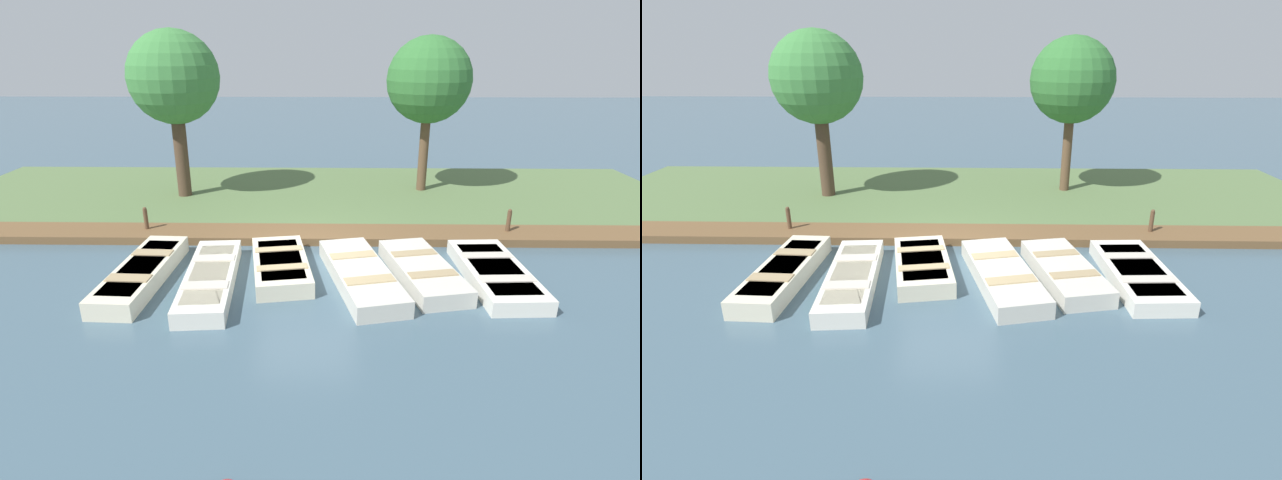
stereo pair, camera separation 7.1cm
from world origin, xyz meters
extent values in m
plane|color=#425B6B|center=(0.00, 0.00, 0.00)|extent=(80.00, 80.00, 0.00)
cube|color=#567042|center=(-5.00, 0.00, 0.09)|extent=(8.00, 24.00, 0.17)
cube|color=brown|center=(-1.55, 0.00, 0.10)|extent=(1.17, 22.28, 0.21)
cube|color=beige|center=(1.12, -3.51, 0.19)|extent=(3.56, 1.10, 0.39)
cube|color=teal|center=(1.12, -3.51, 0.37)|extent=(2.92, 0.86, 0.03)
cube|color=tan|center=(1.79, -3.54, 0.40)|extent=(0.39, 0.89, 0.03)
cube|color=tan|center=(0.45, -3.48, 0.40)|extent=(0.39, 0.89, 0.03)
cube|color=silver|center=(1.33, -1.97, 0.17)|extent=(3.66, 1.28, 0.35)
cube|color=beige|center=(1.33, -1.97, 0.34)|extent=(3.00, 1.01, 0.03)
cube|color=beige|center=(2.01, -1.91, 0.36)|extent=(0.43, 0.94, 0.03)
cube|color=beige|center=(0.65, -2.02, 0.36)|extent=(0.43, 0.94, 0.03)
cube|color=beige|center=(0.65, -0.52, 0.18)|extent=(2.89, 1.63, 0.37)
cube|color=#994C33|center=(0.65, -0.52, 0.35)|extent=(2.37, 1.29, 0.03)
cube|color=tan|center=(1.16, -0.44, 0.38)|extent=(0.45, 1.13, 0.03)
cube|color=tan|center=(0.14, -0.61, 0.38)|extent=(0.45, 1.13, 0.03)
cube|color=beige|center=(1.12, 1.26, 0.19)|extent=(3.59, 1.85, 0.37)
cube|color=beige|center=(1.12, 1.26, 0.36)|extent=(2.93, 1.47, 0.03)
cube|color=tan|center=(1.75, 1.40, 0.39)|extent=(0.56, 1.08, 0.03)
cube|color=tan|center=(0.48, 1.12, 0.39)|extent=(0.56, 1.08, 0.03)
cube|color=beige|center=(0.87, 2.64, 0.18)|extent=(3.16, 1.68, 0.36)
cube|color=#6B7F51|center=(0.87, 2.64, 0.35)|extent=(2.59, 1.33, 0.03)
cube|color=tan|center=(1.43, 2.75, 0.38)|extent=(0.49, 1.07, 0.03)
cube|color=tan|center=(0.31, 2.53, 0.38)|extent=(0.49, 1.07, 0.03)
cube|color=silver|center=(0.95, 4.22, 0.16)|extent=(3.30, 1.39, 0.33)
cube|color=#6B7F51|center=(0.95, 4.22, 0.32)|extent=(2.70, 1.09, 0.03)
cube|color=beige|center=(1.56, 4.25, 0.34)|extent=(0.38, 1.16, 0.03)
cube|color=beige|center=(0.33, 4.19, 0.34)|extent=(0.38, 1.16, 0.03)
cylinder|color=brown|center=(-1.65, -4.35, 0.38)|extent=(0.11, 0.11, 0.75)
sphere|color=brown|center=(-1.65, -4.35, 0.77)|extent=(0.10, 0.10, 0.10)
cylinder|color=brown|center=(-1.65, 5.34, 0.38)|extent=(0.11, 0.11, 0.75)
sphere|color=brown|center=(-1.65, 5.34, 0.77)|extent=(0.10, 0.10, 0.10)
cylinder|color=#4C3828|center=(-5.01, -4.22, 1.57)|extent=(0.43, 0.43, 3.14)
sphere|color=#3D7F3D|center=(-5.01, -4.22, 3.92)|extent=(2.82, 2.82, 2.82)
cylinder|color=brown|center=(-5.83, 3.74, 1.52)|extent=(0.31, 0.31, 3.04)
sphere|color=#337033|center=(-5.83, 3.74, 3.79)|extent=(2.72, 2.72, 2.72)
camera|label=1|loc=(10.93, 0.55, 4.86)|focal=28.00mm
camera|label=2|loc=(10.93, 0.62, 4.86)|focal=28.00mm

